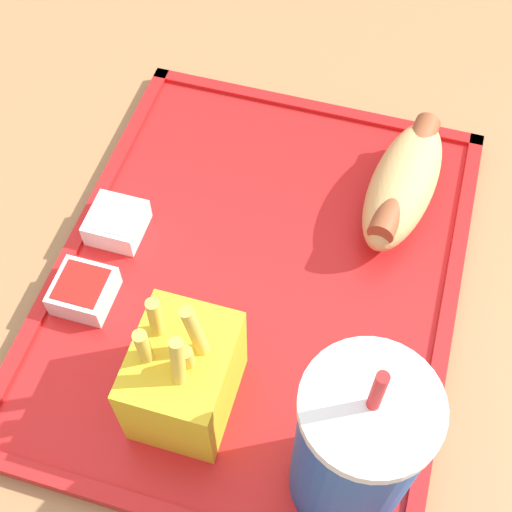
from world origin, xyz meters
name	(u,v)px	position (x,y,z in m)	size (l,w,h in m)	color
ground_plane	(241,483)	(0.00, 0.00, 0.00)	(8.00, 8.00, 0.00)	gray
dining_table	(236,404)	(0.00, 0.00, 0.38)	(1.09, 1.00, 0.75)	olive
food_tray	(256,279)	(0.03, 0.04, 0.76)	(0.39, 0.31, 0.01)	red
soda_cup	(356,448)	(0.17, 0.14, 0.84)	(0.08, 0.08, 0.18)	#194CA5
hot_dog_far	(403,183)	(-0.07, 0.13, 0.79)	(0.15, 0.07, 0.05)	tan
fries_carton	(184,376)	(0.14, 0.02, 0.80)	(0.08, 0.06, 0.12)	gold
sauce_cup_mayo	(117,222)	(0.02, -0.09, 0.78)	(0.04, 0.04, 0.02)	silver
sauce_cup_ketchup	(84,290)	(0.09, -0.09, 0.78)	(0.04, 0.04, 0.02)	silver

